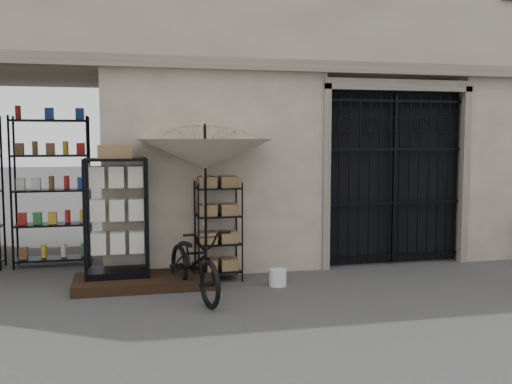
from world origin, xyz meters
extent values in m
plane|color=black|center=(0.00, 0.00, 0.00)|extent=(80.00, 80.00, 0.00)
cube|color=tan|center=(0.00, 4.00, 4.50)|extent=(14.00, 4.00, 9.00)
cube|color=black|center=(-4.50, 2.80, 1.50)|extent=(3.00, 1.70, 3.00)
cube|color=black|center=(-4.55, 3.30, 1.25)|extent=(2.70, 0.50, 2.50)
cube|color=black|center=(1.75, 2.28, 1.50)|extent=(2.50, 0.06, 3.00)
cube|color=black|center=(1.75, 2.12, 1.45)|extent=(0.05, 0.05, 2.80)
cube|color=black|center=(-2.40, 1.55, 0.07)|extent=(2.00, 0.90, 0.15)
cube|color=black|center=(-2.79, 1.67, 0.20)|extent=(0.93, 0.68, 0.09)
cube|color=silver|center=(-2.84, 1.42, 1.00)|extent=(0.78, 0.17, 1.58)
cube|color=silver|center=(-2.79, 1.67, 0.90)|extent=(0.78, 0.51, 1.32)
cube|color=olive|center=(-2.79, 1.67, 1.89)|extent=(0.53, 0.44, 0.19)
cube|color=black|center=(-1.31, 1.74, 0.74)|extent=(0.78, 0.68, 1.48)
cube|color=olive|center=(-1.31, 1.74, 0.69)|extent=(0.66, 0.56, 1.11)
cylinder|color=black|center=(-1.52, 1.58, 1.17)|extent=(0.05, 0.05, 2.34)
imported|color=#B7B18F|center=(-1.52, 1.58, 2.02)|extent=(2.26, 2.28, 1.57)
cylinder|color=silver|center=(-0.53, 1.17, 0.12)|extent=(0.28, 0.28, 0.24)
imported|color=black|center=(-1.77, 0.87, 0.00)|extent=(0.83, 1.07, 1.81)
camera|label=1|loc=(-2.65, -6.65, 2.11)|focal=40.00mm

